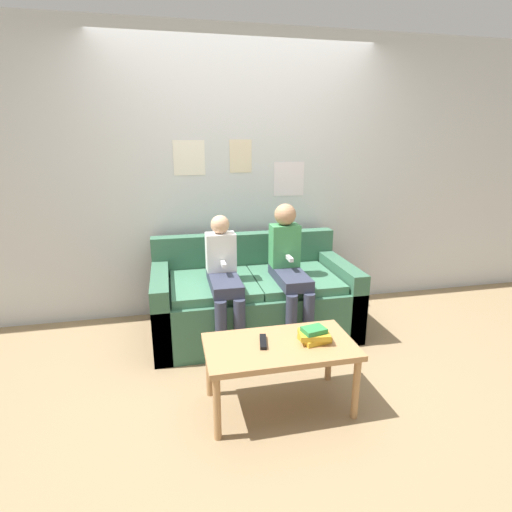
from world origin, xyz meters
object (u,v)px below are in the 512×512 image
(coffee_table, at_px, (280,352))
(person_left, at_px, (224,277))
(couch, at_px, (253,299))
(person_right, at_px, (289,266))
(tv_remote, at_px, (263,342))

(coffee_table, distance_m, person_left, 0.92)
(couch, height_order, person_right, person_right)
(couch, height_order, person_left, person_left)
(person_left, height_order, person_right, person_right)
(coffee_table, xyz_separation_m, person_left, (-0.22, 0.87, 0.21))
(couch, distance_m, person_left, 0.48)
(couch, relative_size, person_right, 1.50)
(couch, xyz_separation_m, tv_remote, (-0.16, -1.06, 0.16))
(coffee_table, relative_size, person_left, 0.87)
(coffee_table, distance_m, tv_remote, 0.12)
(person_left, relative_size, tv_remote, 6.10)
(coffee_table, xyz_separation_m, person_right, (0.33, 0.88, 0.26))
(coffee_table, bearing_deg, couch, 86.78)
(person_left, distance_m, person_right, 0.55)
(couch, bearing_deg, person_right, -37.90)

